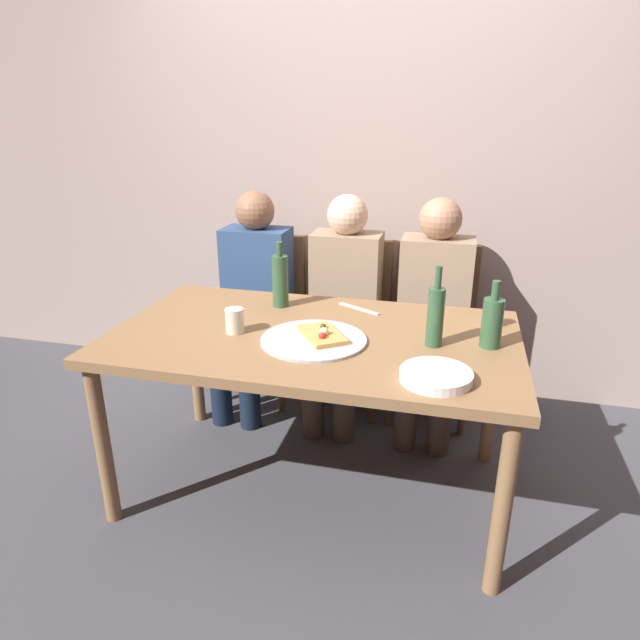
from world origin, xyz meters
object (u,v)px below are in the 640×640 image
(chair_left, at_px, (263,305))
(guest_by_wall, at_px, (433,306))
(chair_middle, at_px, (348,312))
(chair_right, at_px, (433,320))
(tumbler_near, at_px, (235,321))
(tumbler_far, at_px, (491,315))
(pizza_slice_last, at_px, (322,334))
(guest_in_beanie, at_px, (343,299))
(plate_stack, at_px, (436,376))
(beer_bottle, at_px, (492,322))
(water_bottle, at_px, (435,315))
(pizza_tray, at_px, (314,340))
(dining_table, at_px, (313,350))
(wine_bottle, at_px, (280,280))
(guest_in_sweater, at_px, (252,292))
(table_knife, at_px, (359,309))

(chair_left, distance_m, guest_by_wall, 0.99)
(chair_middle, xyz_separation_m, chair_right, (0.47, 0.00, 0.00))
(tumbler_near, height_order, guest_by_wall, guest_by_wall)
(tumbler_far, bearing_deg, pizza_slice_last, -154.43)
(tumbler_far, bearing_deg, guest_by_wall, 118.13)
(guest_in_beanie, relative_size, guest_by_wall, 1.00)
(plate_stack, bearing_deg, beer_bottle, 61.50)
(plate_stack, bearing_deg, tumbler_near, 163.96)
(water_bottle, bearing_deg, tumbler_far, 49.27)
(water_bottle, bearing_deg, pizza_tray, -170.67)
(dining_table, relative_size, guest_in_beanie, 1.37)
(wine_bottle, xyz_separation_m, tumbler_far, (0.91, -0.04, -0.07))
(pizza_slice_last, xyz_separation_m, guest_in_sweater, (-0.58, 0.77, -0.12))
(chair_left, bearing_deg, tumbler_near, 103.69)
(table_knife, height_order, guest_by_wall, guest_by_wall)
(tumbler_near, relative_size, chair_middle, 0.11)
(plate_stack, xyz_separation_m, guest_in_sweater, (-1.03, 1.01, -0.11))
(pizza_tray, xyz_separation_m, plate_stack, (0.47, -0.22, 0.01))
(dining_table, xyz_separation_m, chair_right, (0.44, 0.86, -0.15))
(chair_middle, xyz_separation_m, guest_in_sweater, (-0.50, -0.15, 0.13))
(dining_table, distance_m, guest_in_sweater, 0.89)
(pizza_tray, xyz_separation_m, water_bottle, (0.45, 0.07, 0.11))
(dining_table, bearing_deg, chair_right, 63.10)
(wine_bottle, height_order, table_knife, wine_bottle)
(tumbler_near, xyz_separation_m, guest_in_beanie, (0.28, 0.78, -0.14))
(pizza_slice_last, bearing_deg, wine_bottle, 129.40)
(tumbler_far, distance_m, chair_left, 1.39)
(water_bottle, bearing_deg, guest_by_wall, 92.68)
(plate_stack, bearing_deg, guest_by_wall, 93.29)
(tumbler_near, xyz_separation_m, chair_middle, (0.28, 0.93, -0.27))
(dining_table, xyz_separation_m, tumbler_near, (-0.31, -0.07, 0.12))
(table_knife, height_order, guest_in_sweater, guest_in_sweater)
(chair_right, bearing_deg, chair_left, 0.00)
(water_bottle, xyz_separation_m, chair_right, (-0.03, 0.87, -0.34))
(pizza_tray, relative_size, chair_right, 0.45)
(wine_bottle, height_order, guest_by_wall, guest_by_wall)
(tumbler_near, bearing_deg, dining_table, 12.56)
(guest_in_sweater, bearing_deg, tumbler_near, 106.23)
(pizza_tray, height_order, guest_in_beanie, guest_in_beanie)
(water_bottle, height_order, tumbler_far, water_bottle)
(pizza_tray, height_order, tumbler_near, tumbler_near)
(tumbler_far, bearing_deg, pizza_tray, -154.00)
(water_bottle, height_order, guest_in_beanie, guest_in_beanie)
(tumbler_near, relative_size, guest_in_beanie, 0.08)
(pizza_tray, xyz_separation_m, table_knife, (0.10, 0.40, -0.00))
(pizza_tray, distance_m, tumbler_near, 0.33)
(table_knife, bearing_deg, guest_in_beanie, -39.68)
(chair_middle, distance_m, guest_by_wall, 0.51)
(dining_table, bearing_deg, table_knife, 68.31)
(chair_left, bearing_deg, table_knife, 140.60)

